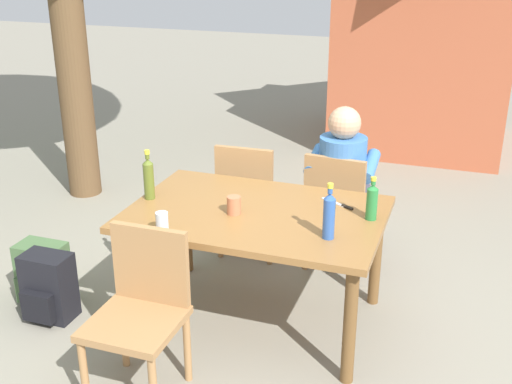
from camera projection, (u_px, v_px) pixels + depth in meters
name	position (u px, v px, depth m)	size (l,w,h in m)	color
ground_plane	(256.00, 317.00, 3.97)	(24.00, 24.00, 0.00)	gray
dining_table	(256.00, 225.00, 3.73)	(1.48, 1.00, 0.73)	olive
chair_far_right	(338.00, 205.00, 4.39)	(0.48, 0.48, 0.87)	#A37547
chair_far_left	(249.00, 193.00, 4.59)	(0.45, 0.45, 0.87)	#A37547
chair_near_left	(142.00, 305.00, 3.19)	(0.44, 0.44, 0.87)	#A37547
person_in_white_shirt	(344.00, 177.00, 4.42)	(0.47, 0.61, 1.18)	#3D70B2
bottle_blue	(329.00, 215.00, 3.32)	(0.06, 0.06, 0.31)	#2D56A3
bottle_olive	(149.00, 178.00, 3.83)	(0.06, 0.06, 0.31)	#566623
bottle_green	(372.00, 201.00, 3.56)	(0.06, 0.06, 0.25)	#287A38
cup_glass	(162.00, 222.00, 3.42)	(0.07, 0.07, 0.11)	silver
cup_terracotta	(234.00, 205.00, 3.65)	(0.08, 0.08, 0.11)	#BC6B47
table_knife	(339.00, 204.00, 3.78)	(0.22, 0.14, 0.01)	silver
backpack_by_near_side	(42.00, 274.00, 4.10)	(0.31, 0.26, 0.40)	#47663D
backpack_by_far_side	(48.00, 288.00, 3.90)	(0.30, 0.25, 0.43)	black
brick_kiosk	(429.00, 15.00, 6.89)	(2.06, 2.09, 2.73)	#B25638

